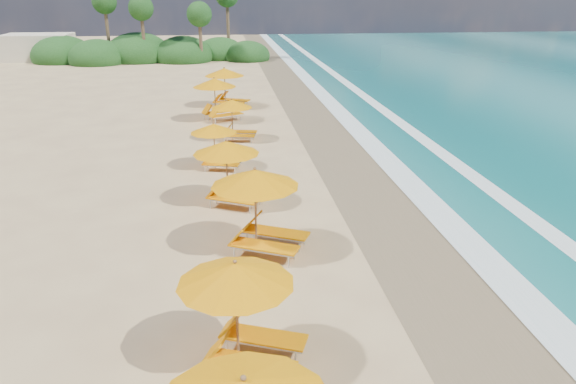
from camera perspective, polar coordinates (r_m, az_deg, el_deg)
name	(u,v)px	position (r m, az deg, el deg)	size (l,w,h in m)	color
ground	(288,225)	(18.48, 0.00, -3.48)	(160.00, 160.00, 0.00)	tan
wet_sand	(401,219)	(19.34, 11.86, -2.80)	(4.00, 160.00, 0.01)	#7C6749
surf_foam	(475,215)	(20.34, 19.10, -2.28)	(4.00, 160.00, 0.01)	white
station_3	(245,308)	(11.46, -4.52, -12.06)	(3.20, 3.16, 2.47)	olive
station_4	(262,205)	(16.17, -2.77, -1.38)	(3.52, 3.51, 2.67)	olive
station_5	(232,168)	(19.93, -5.97, 2.50)	(3.27, 3.27, 2.47)	olive
station_6	(218,143)	(24.13, -7.40, 5.15)	(2.59, 2.50, 2.09)	olive
station_7	(235,117)	(28.75, -5.57, 7.88)	(2.66, 2.55, 2.20)	olive
station_8	(218,96)	(33.20, -7.38, 9.97)	(3.47, 3.46, 2.64)	olive
station_9	(228,85)	(37.03, -6.38, 11.15)	(3.50, 3.48, 2.67)	olive
treeline	(147,52)	(63.08, -14.60, 14.10)	(25.80, 8.80, 9.74)	#163D14
beach_building	(39,47)	(68.01, -24.79, 13.69)	(7.00, 5.00, 2.80)	beige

